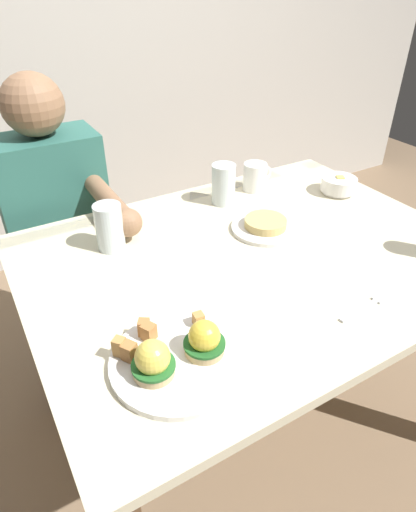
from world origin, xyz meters
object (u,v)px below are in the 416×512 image
dining_table (251,284)px  fruit_bowl (338,185)px  coffee_mug (255,176)px  water_glass_near (223,187)px  water_glass_far (110,230)px  fork (367,306)px  side_plate (265,226)px  eggs_benedict_plate (176,355)px  diner_person (61,223)px

dining_table → fruit_bowl: (0.47, 0.17, 0.14)m
coffee_mug → water_glass_near: water_glass_near is taller
water_glass_far → coffee_mug: bearing=10.9°
fork → water_glass_far: water_glass_far is taller
water_glass_near → side_plate: bearing=-86.7°
eggs_benedict_plate → side_plate: eggs_benedict_plate is taller
dining_table → eggs_benedict_plate: (-0.36, -0.25, 0.13)m
coffee_mug → side_plate: coffee_mug is taller
dining_table → diner_person: size_ratio=1.05×
side_plate → water_glass_near: bearing=93.3°
dining_table → side_plate: 0.18m
coffee_mug → water_glass_far: water_glass_far is taller
fruit_bowl → fork: size_ratio=0.77×
dining_table → fork: fork is taller
fruit_bowl → fork: bearing=-127.9°
fork → side_plate: side_plate is taller
water_glass_near → water_glass_far: size_ratio=1.00×
dining_table → coffee_mug: (0.24, 0.33, 0.16)m
dining_table → water_glass_near: size_ratio=9.13×
fruit_bowl → coffee_mug: size_ratio=1.08×
dining_table → fruit_bowl: size_ratio=10.00×
dining_table → eggs_benedict_plate: size_ratio=4.44×
coffee_mug → water_glass_near: (-0.15, -0.03, 0.01)m
eggs_benedict_plate → water_glass_near: 0.71m
eggs_benedict_plate → side_plate: (0.46, 0.33, -0.01)m
coffee_mug → fork: size_ratio=0.72×
fruit_bowl → water_glass_far: water_glass_far is taller
dining_table → coffee_mug: bearing=53.9°
dining_table → water_glass_far: bearing=145.3°
water_glass_near → water_glass_far: same height
eggs_benedict_plate → dining_table: bearing=34.6°
fork → side_plate: bearing=89.0°
fork → diner_person: bearing=117.6°
fork → water_glass_near: 0.62m
dining_table → water_glass_near: water_glass_near is taller
fruit_bowl → diner_person: bearing=152.9°
coffee_mug → diner_person: (-0.62, 0.27, -0.14)m
dining_table → fork: (0.10, -0.31, 0.11)m
diner_person → water_glass_far: bearing=-81.0°
fruit_bowl → coffee_mug: coffee_mug is taller
coffee_mug → diner_person: diner_person is taller
fruit_bowl → coffee_mug: (-0.23, 0.16, 0.02)m
diner_person → eggs_benedict_plate: bearing=-88.5°
eggs_benedict_plate → water_glass_near: water_glass_near is taller
eggs_benedict_plate → coffee_mug: size_ratio=2.42×
side_plate → dining_table: bearing=-140.5°
water_glass_near → side_plate: water_glass_near is taller
water_glass_near → side_plate: (0.01, -0.21, -0.04)m
water_glass_near → side_plate: size_ratio=0.66×
dining_table → diner_person: 0.71m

